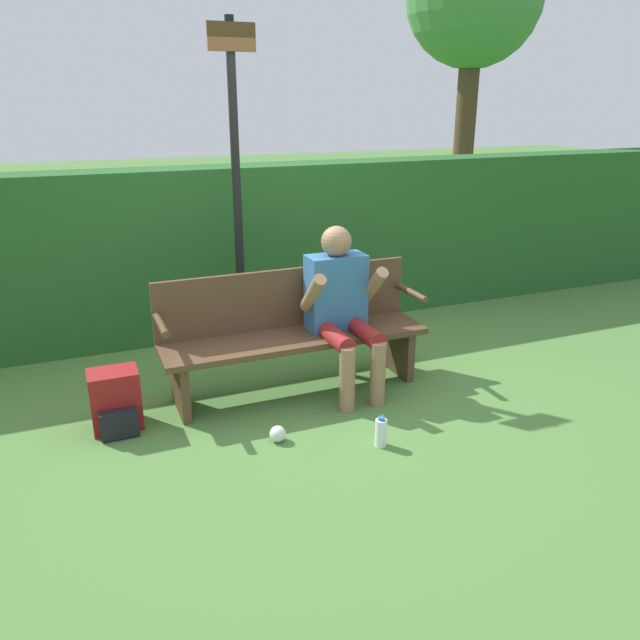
% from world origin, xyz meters
% --- Properties ---
extents(ground_plane, '(40.00, 40.00, 0.00)m').
position_xyz_m(ground_plane, '(0.00, 0.00, 0.00)').
color(ground_plane, '#4C7A38').
extents(hedge_back, '(12.00, 0.45, 1.51)m').
position_xyz_m(hedge_back, '(0.00, 1.52, 0.76)').
color(hedge_back, '#235623').
rests_on(hedge_back, ground).
extents(park_bench, '(1.96, 0.47, 0.89)m').
position_xyz_m(park_bench, '(0.00, 0.07, 0.46)').
color(park_bench, '#513823').
rests_on(park_bench, ground).
extents(person_seated, '(0.57, 0.64, 1.22)m').
position_xyz_m(person_seated, '(0.34, -0.06, 0.67)').
color(person_seated, '#336699').
rests_on(person_seated, ground).
extents(backpack, '(0.32, 0.32, 0.40)m').
position_xyz_m(backpack, '(-1.30, -0.08, 0.19)').
color(backpack, maroon).
rests_on(backpack, ground).
extents(water_bottle, '(0.08, 0.08, 0.20)m').
position_xyz_m(water_bottle, '(0.22, -0.95, 0.09)').
color(water_bottle, white).
rests_on(water_bottle, ground).
extents(signpost, '(0.36, 0.09, 2.66)m').
position_xyz_m(signpost, '(-0.15, 0.92, 1.47)').
color(signpost, black).
rests_on(signpost, ground).
extents(tree, '(1.85, 1.85, 4.30)m').
position_xyz_m(tree, '(4.05, 3.88, 3.30)').
color(tree, '#4C3823').
rests_on(tree, ground).
extents(litter_crumple, '(0.11, 0.11, 0.11)m').
position_xyz_m(litter_crumple, '(-0.37, -0.65, 0.05)').
color(litter_crumple, silver).
rests_on(litter_crumple, ground).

